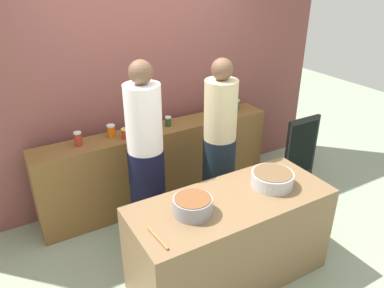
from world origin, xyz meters
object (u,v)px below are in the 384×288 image
preserve_jar_0 (78,139)px  preserve_jar_3 (153,122)px  preserve_jar_5 (217,113)px  cooking_pot_center (272,179)px  chalkboard_sign (301,151)px  preserve_jar_7 (231,111)px  cooking_pot_left (193,206)px  cook_with_tongs (146,166)px  cook_in_cap (219,152)px  preserve_jar_1 (111,131)px  preserve_jar_6 (219,108)px  preserve_jar_8 (236,105)px  preserve_jar_4 (168,121)px  wooden_spoon (158,238)px  preserve_jar_2 (126,133)px

preserve_jar_0 → preserve_jar_3: 0.83m
preserve_jar_5 → cooking_pot_center: bearing=-103.6°
preserve_jar_5 → chalkboard_sign: bearing=-27.0°
preserve_jar_7 → chalkboard_sign: preserve_jar_7 is taller
cooking_pot_left → cook_with_tongs: cook_with_tongs is taller
preserve_jar_3 → preserve_jar_7: size_ratio=1.09×
preserve_jar_3 → preserve_jar_5: preserve_jar_3 is taller
cook_in_cap → preserve_jar_1: bearing=142.5°
preserve_jar_0 → chalkboard_sign: 2.64m
preserve_jar_6 → preserve_jar_8: bearing=-5.1°
preserve_jar_1 → preserve_jar_4: (0.64, -0.04, -0.01)m
preserve_jar_0 → wooden_spoon: size_ratio=0.53×
preserve_jar_2 → wooden_spoon: bearing=-103.2°
preserve_jar_0 → preserve_jar_3: bearing=3.6°
preserve_jar_4 → cooking_pot_left: (-0.51, -1.41, -0.08)m
preserve_jar_8 → preserve_jar_4: bearing=-178.5°
cooking_pot_left → wooden_spoon: (-0.36, -0.14, -0.06)m
preserve_jar_2 → chalkboard_sign: 2.18m
cooking_pot_left → wooden_spoon: cooking_pot_left is taller
preserve_jar_3 → chalkboard_sign: size_ratio=0.13×
preserve_jar_6 → cook_in_cap: size_ratio=0.07×
preserve_jar_6 → cook_in_cap: cook_in_cap is taller
cooking_pot_left → preserve_jar_3: bearing=76.6°
preserve_jar_3 → chalkboard_sign: 1.88m
preserve_jar_4 → preserve_jar_1: bearing=176.3°
cook_with_tongs → preserve_jar_3: bearing=60.1°
wooden_spoon → cook_in_cap: bearing=39.0°
cooking_pot_center → cook_in_cap: 0.77m
preserve_jar_1 → cooking_pot_left: preserve_jar_1 is taller
preserve_jar_4 → wooden_spoon: size_ratio=0.40×
wooden_spoon → preserve_jar_1: bearing=81.8°
preserve_jar_3 → preserve_jar_0: bearing=-176.4°
preserve_jar_6 → wooden_spoon: preserve_jar_6 is taller
cook_in_cap → preserve_jar_8: bearing=43.9°
preserve_jar_6 → preserve_jar_7: preserve_jar_6 is taller
preserve_jar_3 → preserve_jar_6: bearing=-0.8°
cooking_pot_left → cooking_pot_center: cooking_pot_left is taller
preserve_jar_1 → preserve_jar_2: size_ratio=1.22×
preserve_jar_3 → preserve_jar_8: preserve_jar_8 is taller
preserve_jar_8 → wooden_spoon: (-1.81, -1.57, -0.15)m
preserve_jar_0 → preserve_jar_7: bearing=-2.6°
preserve_jar_2 → cook_with_tongs: cook_with_tongs is taller
preserve_jar_2 → preserve_jar_4: preserve_jar_4 is taller
preserve_jar_4 → chalkboard_sign: 1.72m
preserve_jar_5 → preserve_jar_8: bearing=14.6°
preserve_jar_2 → preserve_jar_8: size_ratio=0.82×
preserve_jar_8 → preserve_jar_1: bearing=179.4°
preserve_jar_5 → cook_in_cap: size_ratio=0.06×
preserve_jar_4 → wooden_spoon: 1.77m
preserve_jar_3 → cook_in_cap: cook_in_cap is taller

